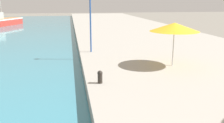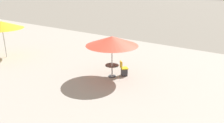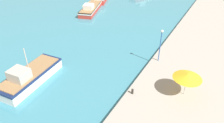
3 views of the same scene
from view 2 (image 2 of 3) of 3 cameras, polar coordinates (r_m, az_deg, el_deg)
name	(u,v)px [view 2 (image 2 of 3)]	position (r m, az deg, el deg)	size (l,w,h in m)	color
cafe_umbrella_pink	(112,41)	(12.22, 0.00, 5.40)	(2.98, 2.98, 2.48)	#B7B7B7
cafe_umbrella_white	(2,25)	(17.92, -26.89, 8.52)	(3.06, 3.06, 2.72)	#B7B7B7
cafe_table	(112,68)	(12.86, 0.01, -1.77)	(0.80, 0.80, 0.74)	#333338
cafe_chair_left	(124,70)	(13.10, 3.10, -2.36)	(0.59, 0.58, 0.91)	#2D2D33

